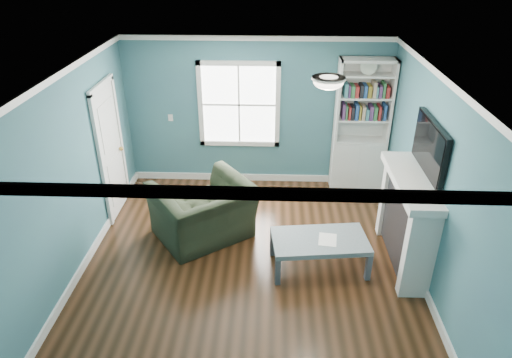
{
  "coord_description": "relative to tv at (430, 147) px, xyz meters",
  "views": [
    {
      "loc": [
        0.29,
        -4.95,
        3.98
      ],
      "look_at": [
        0.07,
        0.4,
        1.13
      ],
      "focal_mm": 32.0,
      "sensor_mm": 36.0,
      "label": 1
    }
  ],
  "objects": [
    {
      "name": "light_switch",
      "position": [
        -3.7,
        2.28,
        -0.52
      ],
      "size": [
        0.08,
        0.01,
        0.12
      ],
      "primitive_type": "cube",
      "color": "white",
      "rests_on": "room_walls"
    },
    {
      "name": "trim",
      "position": [
        -2.2,
        -0.2,
        -0.49
      ],
      "size": [
        4.5,
        5.0,
        2.6
      ],
      "color": "white",
      "rests_on": "ground"
    },
    {
      "name": "recliner",
      "position": [
        -2.9,
        0.47,
        -1.15
      ],
      "size": [
        1.58,
        1.48,
        1.16
      ],
      "primitive_type": "imported",
      "rotation": [
        0.0,
        0.0,
        -2.51
      ],
      "color": "black",
      "rests_on": "ground"
    },
    {
      "name": "tv",
      "position": [
        0.0,
        0.0,
        0.0
      ],
      "size": [
        0.06,
        1.1,
        0.65
      ],
      "primitive_type": "cube",
      "color": "black",
      "rests_on": "fireplace"
    },
    {
      "name": "fireplace",
      "position": [
        -0.12,
        0.0,
        -1.09
      ],
      "size": [
        0.44,
        1.58,
        1.3
      ],
      "color": "black",
      "rests_on": "ground"
    },
    {
      "name": "ceiling_fixture",
      "position": [
        -1.3,
        -0.1,
        0.82
      ],
      "size": [
        0.38,
        0.38,
        0.15
      ],
      "color": "white",
      "rests_on": "room_walls"
    },
    {
      "name": "paper_sheet",
      "position": [
        -1.17,
        -0.2,
        -1.27
      ],
      "size": [
        0.27,
        0.32,
        0.0
      ],
      "primitive_type": "cube",
      "rotation": [
        0.0,
        0.0,
        -0.14
      ],
      "color": "white",
      "rests_on": "coffee_table"
    },
    {
      "name": "coffee_table",
      "position": [
        -1.26,
        -0.18,
        -1.33
      ],
      "size": [
        1.32,
        0.82,
        0.46
      ],
      "rotation": [
        0.0,
        0.0,
        0.12
      ],
      "color": "#444851",
      "rests_on": "ground"
    },
    {
      "name": "window",
      "position": [
        -2.5,
        2.29,
        -0.27
      ],
      "size": [
        1.4,
        0.06,
        1.5
      ],
      "color": "white",
      "rests_on": "room_walls"
    },
    {
      "name": "room_walls",
      "position": [
        -2.2,
        -0.2,
        -0.14
      ],
      "size": [
        5.0,
        5.0,
        5.0
      ],
      "color": "teal",
      "rests_on": "ground"
    },
    {
      "name": "floor",
      "position": [
        -2.2,
        -0.2,
        -1.72
      ],
      "size": [
        5.0,
        5.0,
        0.0
      ],
      "primitive_type": "plane",
      "color": "black",
      "rests_on": "ground"
    },
    {
      "name": "bookshelf",
      "position": [
        -0.43,
        2.1,
        -0.8
      ],
      "size": [
        0.9,
        0.35,
        2.31
      ],
      "color": "silver",
      "rests_on": "ground"
    },
    {
      "name": "door",
      "position": [
        -4.42,
        1.2,
        -0.65
      ],
      "size": [
        0.12,
        0.98,
        2.17
      ],
      "color": "silver",
      "rests_on": "ground"
    }
  ]
}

